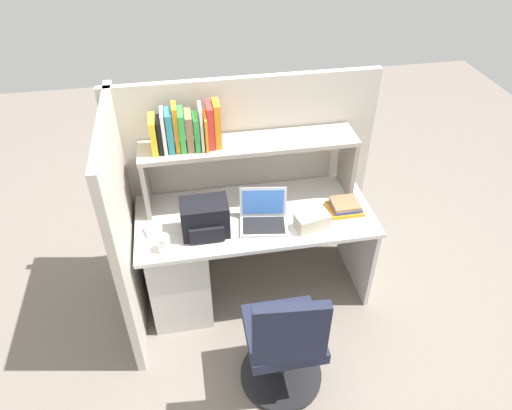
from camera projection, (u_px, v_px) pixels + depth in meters
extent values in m
plane|color=slate|center=(255.00, 287.00, 3.64)|extent=(8.00, 8.00, 0.00)
cube|color=silver|center=(255.00, 216.00, 3.19)|extent=(1.60, 0.70, 0.03)
cube|color=beige|center=(179.00, 264.00, 3.34)|extent=(0.40, 0.64, 0.70)
cube|color=beige|center=(357.00, 242.00, 3.53)|extent=(0.03, 0.64, 0.70)
cube|color=#BCB5A8|center=(246.00, 177.00, 3.45)|extent=(1.84, 0.05, 1.55)
cube|color=#BCB5A8|center=(125.00, 229.00, 3.00)|extent=(0.05, 1.06, 1.55)
cube|color=gray|center=(146.00, 183.00, 3.11)|extent=(0.03, 0.28, 0.42)
cube|color=gray|center=(348.00, 163.00, 3.31)|extent=(0.03, 0.28, 0.42)
cube|color=#AAA093|center=(249.00, 144.00, 3.07)|extent=(1.44, 0.28, 0.03)
cube|color=yellow|center=(153.00, 134.00, 2.91)|extent=(0.04, 0.17, 0.22)
cube|color=black|center=(160.00, 135.00, 2.92)|extent=(0.03, 0.15, 0.21)
cube|color=white|center=(164.00, 131.00, 2.90)|extent=(0.02, 0.15, 0.27)
cube|color=teal|center=(170.00, 131.00, 2.91)|extent=(0.04, 0.15, 0.27)
cube|color=orange|center=(176.00, 127.00, 2.91)|extent=(0.03, 0.14, 0.30)
cube|color=green|center=(182.00, 130.00, 2.93)|extent=(0.03, 0.17, 0.26)
cube|color=olive|center=(189.00, 130.00, 2.94)|extent=(0.04, 0.16, 0.24)
cube|color=green|center=(196.00, 132.00, 2.94)|extent=(0.03, 0.14, 0.22)
cube|color=white|center=(201.00, 127.00, 2.93)|extent=(0.02, 0.15, 0.29)
cube|color=orange|center=(206.00, 131.00, 2.95)|extent=(0.02, 0.17, 0.22)
cube|color=red|center=(210.00, 125.00, 2.94)|extent=(0.04, 0.16, 0.28)
cube|color=orange|center=(217.00, 124.00, 2.95)|extent=(0.04, 0.14, 0.30)
cube|color=#B7BABF|center=(264.00, 226.00, 3.08)|extent=(0.34, 0.26, 0.02)
cube|color=black|center=(264.00, 225.00, 3.06)|extent=(0.30, 0.21, 0.00)
cube|color=#B7BABF|center=(263.00, 201.00, 3.10)|extent=(0.32, 0.11, 0.20)
cube|color=#3F72CC|center=(263.00, 202.00, 3.10)|extent=(0.28, 0.09, 0.16)
cube|color=black|center=(205.00, 217.00, 2.98)|extent=(0.30, 0.20, 0.23)
cube|color=black|center=(207.00, 235.00, 2.93)|extent=(0.22, 0.04, 0.11)
cube|color=silver|center=(150.00, 231.00, 3.03)|extent=(0.09, 0.12, 0.03)
cylinder|color=white|center=(164.00, 243.00, 2.88)|extent=(0.08, 0.08, 0.11)
cube|color=#BFB299|center=(312.00, 221.00, 3.05)|extent=(0.24, 0.17, 0.10)
cube|color=orange|center=(345.00, 209.00, 3.21)|extent=(0.23, 0.19, 0.03)
cube|color=blue|center=(346.00, 206.00, 3.20)|extent=(0.19, 0.16, 0.02)
cube|color=olive|center=(345.00, 203.00, 3.18)|extent=(0.18, 0.17, 0.02)
cylinder|color=black|center=(281.00, 374.00, 3.03)|extent=(0.52, 0.52, 0.04)
cylinder|color=#262628|center=(282.00, 354.00, 2.89)|extent=(0.05, 0.05, 0.41)
cube|color=#1E2338|center=(283.00, 333.00, 2.76)|extent=(0.44, 0.44, 0.08)
cube|color=#1E2338|center=(290.00, 334.00, 2.44)|extent=(0.40, 0.09, 0.44)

